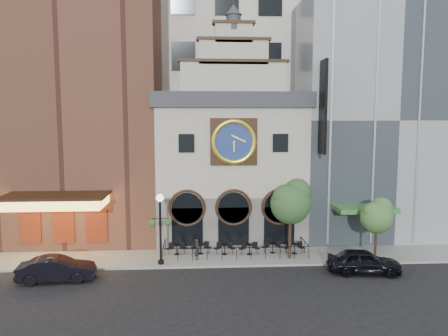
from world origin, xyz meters
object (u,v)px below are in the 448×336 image
bistro_0 (177,248)px  car_right (364,262)px  bistro_1 (201,248)px  bistro_2 (225,248)px  bistro_3 (249,248)px  car_left (57,269)px  tree_right (377,215)px  bistro_5 (294,248)px  bistro_4 (273,247)px  lamppost (160,221)px  pedestrian (197,249)px  tree_left (291,201)px

bistro_0 → car_right: bearing=-19.1°
car_right → bistro_1: bearing=75.8°
bistro_2 → bistro_3: size_ratio=1.00×
bistro_2 → car_left: car_left is taller
tree_right → car_left: bearing=-174.1°
bistro_1 → bistro_5: bearing=-3.0°
bistro_4 → lamppost: lamppost is taller
pedestrian → tree_right: size_ratio=0.33×
bistro_5 → tree_right: (5.46, -1.95, 2.89)m
bistro_5 → tree_right: bearing=-19.6°
bistro_0 → car_left: (-7.40, -4.54, 0.17)m
tree_right → pedestrian: bearing=175.3°
bistro_4 → tree_left: tree_left is taller
bistro_0 → pedestrian: 2.00m
car_right → car_left: size_ratio=1.00×
bistro_2 → bistro_4: bearing=1.9°
bistro_2 → tree_left: 6.19m
bistro_2 → tree_left: tree_left is taller
bistro_1 → bistro_4: bearing=-1.2°
pedestrian → bistro_1: bearing=12.5°
lamppost → bistro_2: bearing=13.9°
pedestrian → tree_right: bearing=-71.0°
bistro_4 → pedestrian: pedestrian is taller
bistro_3 → bistro_4: bearing=8.0°
bistro_4 → tree_left: size_ratio=0.27×
car_left → bistro_1: bearing=-69.4°
bistro_5 → bistro_2: bearing=178.4°
tree_right → bistro_0: bearing=170.9°
bistro_4 → car_right: car_right is taller
bistro_1 → car_right: (10.87, -4.41, 0.20)m
car_right → tree_left: (-4.33, 3.04, 3.61)m
bistro_5 → lamppost: (-9.88, -1.73, 2.62)m
lamppost → car_left: bearing=-167.3°
bistro_3 → tree_left: bearing=-19.1°
bistro_2 → tree_right: bearing=-11.0°
bistro_2 → car_right: car_right is taller
car_right → bistro_5: bearing=51.2°
car_left → tree_right: (21.72, 2.24, 2.72)m
car_right → bistro_0: bearing=78.9°
bistro_3 → tree_right: tree_right is taller
car_left → lamppost: (6.38, 2.46, 2.44)m
bistro_4 → car_left: car_left is taller
bistro_3 → tree_left: (2.88, -1.00, 3.81)m
bistro_3 → bistro_5: bearing=-0.2°
pedestrian → tree_left: (6.79, -0.10, 3.52)m
car_right → pedestrian: bearing=82.1°
bistro_0 → bistro_3: (5.45, -0.34, 0.00)m
tree_left → car_left: bearing=-168.5°
bistro_0 → lamppost: 3.49m
bistro_3 → car_right: 8.27m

